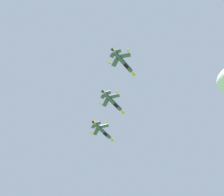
# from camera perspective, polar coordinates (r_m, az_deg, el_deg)

# --- Properties ---
(fighter_jet_lead) EXTENTS (10.17, 15.35, 4.38)m
(fighter_jet_lead) POSITION_cam_1_polar(r_m,az_deg,el_deg) (163.64, -1.61, -5.77)
(fighter_jet_lead) COLOR #4C5666
(fighter_jet_left_wing) EXTENTS (10.17, 15.35, 4.38)m
(fighter_jet_left_wing) POSITION_cam_1_polar(r_m,az_deg,el_deg) (148.58, 0.18, -0.69)
(fighter_jet_left_wing) COLOR #4C5666
(fighter_jet_right_wing) EXTENTS (10.22, 15.35, 4.35)m
(fighter_jet_right_wing) POSITION_cam_1_polar(r_m,az_deg,el_deg) (137.73, 1.97, 6.28)
(fighter_jet_right_wing) COLOR #4C5666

